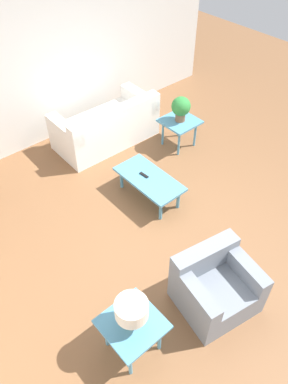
% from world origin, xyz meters
% --- Properties ---
extents(ground_plane, '(14.00, 14.00, 0.00)m').
position_xyz_m(ground_plane, '(0.00, 0.00, 0.00)').
color(ground_plane, brown).
extents(wall_right, '(0.12, 7.20, 2.70)m').
position_xyz_m(wall_right, '(3.06, 0.00, 1.35)').
color(wall_right, silver).
rests_on(wall_right, ground_plane).
extents(sofa, '(0.92, 1.82, 0.82)m').
position_xyz_m(sofa, '(2.19, -0.53, 0.31)').
color(sofa, white).
rests_on(sofa, ground_plane).
extents(armchair, '(0.91, 0.97, 0.74)m').
position_xyz_m(armchair, '(-1.23, 0.47, 0.30)').
color(armchair, slate).
rests_on(armchair, ground_plane).
extents(coffee_table, '(1.09, 0.54, 0.39)m').
position_xyz_m(coffee_table, '(0.61, -0.13, 0.34)').
color(coffee_table, teal).
rests_on(coffee_table, ground_plane).
extents(side_table_plant, '(0.59, 0.59, 0.52)m').
position_xyz_m(side_table_plant, '(1.28, -1.43, 0.45)').
color(side_table_plant, teal).
rests_on(side_table_plant, ground_plane).
extents(side_table_lamp, '(0.59, 0.59, 0.52)m').
position_xyz_m(side_table_lamp, '(-1.04, 1.56, 0.45)').
color(side_table_lamp, teal).
rests_on(side_table_lamp, ground_plane).
extents(potted_plant, '(0.33, 0.33, 0.44)m').
position_xyz_m(potted_plant, '(1.28, -1.43, 0.77)').
color(potted_plant, brown).
rests_on(potted_plant, side_table_plant).
extents(table_lamp, '(0.33, 0.33, 0.37)m').
position_xyz_m(table_lamp, '(-1.04, 1.56, 0.77)').
color(table_lamp, '#997F4C').
rests_on(table_lamp, side_table_lamp).
extents(remote_control, '(0.16, 0.05, 0.02)m').
position_xyz_m(remote_control, '(0.70, -0.11, 0.40)').
color(remote_control, black).
rests_on(remote_control, coffee_table).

